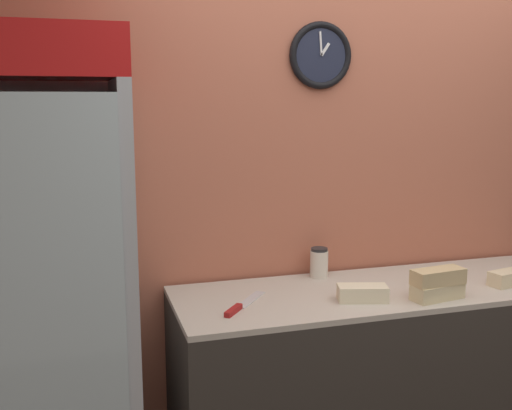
{
  "coord_description": "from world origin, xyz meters",
  "views": [
    {
      "loc": [
        -1.35,
        -1.51,
        1.78
      ],
      "look_at": [
        -0.61,
        0.95,
        1.33
      ],
      "focal_mm": 42.0,
      "sensor_mm": 36.0,
      "label": 1
    }
  ],
  "objects_px": {
    "sandwich_stack_bottom": "(437,292)",
    "beverage_cooler": "(37,273)",
    "sandwich_flat_right": "(362,293)",
    "chefs_knife": "(240,306)",
    "condiment_jar": "(319,263)",
    "sandwich_stack_middle": "(438,277)"
  },
  "relations": [
    {
      "from": "beverage_cooler",
      "to": "sandwich_stack_middle",
      "type": "relative_size",
      "value": 8.28
    },
    {
      "from": "sandwich_stack_bottom",
      "to": "condiment_jar",
      "type": "relative_size",
      "value": 1.71
    },
    {
      "from": "sandwich_stack_bottom",
      "to": "sandwich_flat_right",
      "type": "height_order",
      "value": "same"
    },
    {
      "from": "beverage_cooler",
      "to": "sandwich_stack_middle",
      "type": "bearing_deg",
      "value": -9.11
    },
    {
      "from": "beverage_cooler",
      "to": "sandwich_stack_middle",
      "type": "distance_m",
      "value": 1.68
    },
    {
      "from": "sandwich_stack_bottom",
      "to": "condiment_jar",
      "type": "height_order",
      "value": "condiment_jar"
    },
    {
      "from": "sandwich_stack_middle",
      "to": "chefs_knife",
      "type": "height_order",
      "value": "sandwich_stack_middle"
    },
    {
      "from": "sandwich_stack_bottom",
      "to": "chefs_knife",
      "type": "xyz_separation_m",
      "value": [
        -0.86,
        0.13,
        -0.03
      ]
    },
    {
      "from": "sandwich_stack_bottom",
      "to": "chefs_knife",
      "type": "bearing_deg",
      "value": 171.04
    },
    {
      "from": "sandwich_stack_bottom",
      "to": "condiment_jar",
      "type": "xyz_separation_m",
      "value": [
        -0.37,
        0.46,
        0.04
      ]
    },
    {
      "from": "sandwich_flat_right",
      "to": "sandwich_stack_middle",
      "type": "bearing_deg",
      "value": -12.88
    },
    {
      "from": "sandwich_stack_bottom",
      "to": "beverage_cooler",
      "type": "bearing_deg",
      "value": 170.89
    },
    {
      "from": "condiment_jar",
      "to": "chefs_knife",
      "type": "bearing_deg",
      "value": -146.72
    },
    {
      "from": "sandwich_stack_middle",
      "to": "sandwich_stack_bottom",
      "type": "bearing_deg",
      "value": 180.0
    },
    {
      "from": "condiment_jar",
      "to": "sandwich_stack_bottom",
      "type": "bearing_deg",
      "value": -51.17
    },
    {
      "from": "sandwich_stack_middle",
      "to": "sandwich_flat_right",
      "type": "xyz_separation_m",
      "value": [
        -0.32,
        0.07,
        -0.07
      ]
    },
    {
      "from": "sandwich_flat_right",
      "to": "beverage_cooler",
      "type": "bearing_deg",
      "value": 171.82
    },
    {
      "from": "sandwich_stack_bottom",
      "to": "chefs_knife",
      "type": "relative_size",
      "value": 0.84
    },
    {
      "from": "sandwich_stack_middle",
      "to": "condiment_jar",
      "type": "xyz_separation_m",
      "value": [
        -0.37,
        0.46,
        -0.03
      ]
    },
    {
      "from": "beverage_cooler",
      "to": "sandwich_stack_middle",
      "type": "height_order",
      "value": "beverage_cooler"
    },
    {
      "from": "sandwich_stack_bottom",
      "to": "condiment_jar",
      "type": "distance_m",
      "value": 0.59
    },
    {
      "from": "sandwich_stack_bottom",
      "to": "sandwich_flat_right",
      "type": "bearing_deg",
      "value": 167.12
    }
  ]
}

